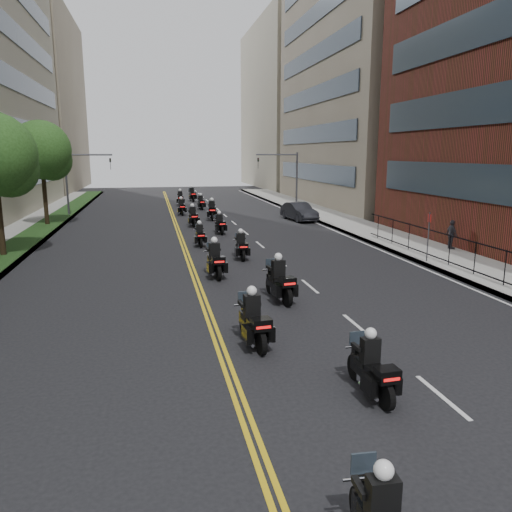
{
  "coord_description": "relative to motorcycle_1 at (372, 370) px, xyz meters",
  "views": [
    {
      "loc": [
        -3.23,
        -4.59,
        5.57
      ],
      "look_at": [
        0.96,
        15.49,
        1.32
      ],
      "focal_mm": 35.0,
      "sensor_mm": 36.0,
      "label": 1
    }
  ],
  "objects": [
    {
      "name": "sidewalk_right",
      "position": [
        10.39,
        19.58,
        -0.56
      ],
      "size": [
        4.0,
        90.0,
        0.15
      ],
      "primitive_type": "cube",
      "color": "gray",
      "rests_on": "ground"
    },
    {
      "name": "motorcycle_6",
      "position": [
        -2.08,
        19.93,
        -0.03
      ],
      "size": [
        0.48,
        2.1,
        1.55
      ],
      "rotation": [
        0.0,
        0.0,
        0.01
      ],
      "color": "black",
      "rests_on": "ground"
    },
    {
      "name": "grass_strip",
      "position": [
        -12.81,
        19.58,
        -0.47
      ],
      "size": [
        2.0,
        90.0,
        0.04
      ],
      "primitive_type": "cube",
      "color": "#1A3914",
      "rests_on": "sidewalk_left"
    },
    {
      "name": "building_right_tan",
      "position": [
        19.87,
        42.58,
        14.36
      ],
      "size": [
        15.11,
        28.0,
        30.0
      ],
      "color": "gray",
      "rests_on": "ground"
    },
    {
      "name": "motorcycle_4",
      "position": [
        -2.13,
        12.09,
        0.08
      ],
      "size": [
        0.62,
        2.48,
        1.83
      ],
      "rotation": [
        0.0,
        0.0,
        0.06
      ],
      "color": "black",
      "rests_on": "ground"
    },
    {
      "name": "motorcycle_11",
      "position": [
        -0.05,
        39.89,
        0.0
      ],
      "size": [
        0.54,
        2.21,
        1.63
      ],
      "rotation": [
        0.0,
        0.0,
        0.06
      ],
      "color": "black",
      "rests_on": "ground"
    },
    {
      "name": "motorcycle_7",
      "position": [
        -0.26,
        24.37,
        -0.01
      ],
      "size": [
        0.57,
        2.16,
        1.6
      ],
      "rotation": [
        0.0,
        0.0,
        0.08
      ],
      "color": "black",
      "rests_on": "ground"
    },
    {
      "name": "motorcycle_1",
      "position": [
        0.0,
        0.0,
        0.0
      ],
      "size": [
        0.53,
        2.19,
        1.62
      ],
      "rotation": [
        0.0,
        0.0,
        0.05
      ],
      "color": "black",
      "rests_on": "ground"
    },
    {
      "name": "pedestrian_c",
      "position": [
        11.89,
        15.29,
        0.34
      ],
      "size": [
        0.44,
        0.99,
        1.67
      ],
      "primitive_type": "imported",
      "rotation": [
        0.0,
        0.0,
        1.53
      ],
      "color": "#3A3A41",
      "rests_on": "sidewalk_right"
    },
    {
      "name": "building_right_far",
      "position": [
        19.89,
        72.58,
        12.36
      ],
      "size": [
        15.0,
        28.0,
        26.0
      ],
      "primitive_type": "cube",
      "color": "#AFA68D",
      "rests_on": "ground"
    },
    {
      "name": "traffic_signal_right",
      "position": [
        7.93,
        36.58,
        3.06
      ],
      "size": [
        4.09,
        0.2,
        5.6
      ],
      "color": "#3F3F44",
      "rests_on": "ground"
    },
    {
      "name": "motorcycle_12",
      "position": [
        -1.85,
        44.19,
        0.07
      ],
      "size": [
        0.56,
        2.43,
        1.79
      ],
      "rotation": [
        0.0,
        0.0,
        -0.01
      ],
      "color": "black",
      "rests_on": "ground"
    },
    {
      "name": "motorcycle_8",
      "position": [
        -1.81,
        28.24,
        0.06
      ],
      "size": [
        0.6,
        2.39,
        1.76
      ],
      "rotation": [
        0.0,
        0.0,
        0.06
      ],
      "color": "black",
      "rests_on": "ground"
    },
    {
      "name": "parked_sedan",
      "position": [
        7.18,
        29.93,
        0.11
      ],
      "size": [
        2.22,
        4.72,
        1.5
      ],
      "primitive_type": "imported",
      "rotation": [
        0.0,
        0.0,
        0.15
      ],
      "color": "black",
      "rests_on": "ground"
    },
    {
      "name": "motorcycle_5",
      "position": [
        -0.28,
        15.72,
        -0.0
      ],
      "size": [
        0.51,
        2.19,
        1.62
      ],
      "rotation": [
        0.0,
        0.0,
        -0.02
      ],
      "color": "black",
      "rests_on": "ground"
    },
    {
      "name": "motorcycle_9",
      "position": [
        0.08,
        31.81,
        0.1
      ],
      "size": [
        0.65,
        2.53,
        1.87
      ],
      "rotation": [
        0.0,
        0.0,
        -0.07
      ],
      "color": "black",
      "rests_on": "ground"
    },
    {
      "name": "motorcycle_13",
      "position": [
        -0.25,
        48.58,
        0.09
      ],
      "size": [
        0.7,
        2.5,
        1.85
      ],
      "rotation": [
        0.0,
        0.0,
        0.1
      ],
      "color": "black",
      "rests_on": "ground"
    },
    {
      "name": "motorcycle_10",
      "position": [
        -2.23,
        35.84,
        0.02
      ],
      "size": [
        0.54,
        2.26,
        1.67
      ],
      "rotation": [
        0.0,
        0.0,
        0.04
      ],
      "color": "black",
      "rests_on": "ground"
    },
    {
      "name": "traffic_signal_left",
      "position": [
        -11.15,
        36.58,
        3.06
      ],
      "size": [
        4.09,
        0.2,
        5.6
      ],
      "color": "#3F3F44",
      "rests_on": "ground"
    },
    {
      "name": "motorcycle_2",
      "position": [
        -2.08,
        3.61,
        0.06
      ],
      "size": [
        0.66,
        2.4,
        1.77
      ],
      "rotation": [
        0.0,
        0.0,
        0.1
      ],
      "color": "black",
      "rests_on": "ground"
    },
    {
      "name": "building_left_far",
      "position": [
        -23.61,
        72.58,
        12.36
      ],
      "size": [
        16.0,
        28.0,
        26.0
      ],
      "primitive_type": "cube",
      "color": "gray",
      "rests_on": "ground"
    },
    {
      "name": "motorcycle_3",
      "position": [
        -0.2,
        7.83,
        0.09
      ],
      "size": [
        0.73,
        2.5,
        1.84
      ],
      "rotation": [
        0.0,
        0.0,
        0.12
      ],
      "color": "black",
      "rests_on": "ground"
    }
  ]
}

